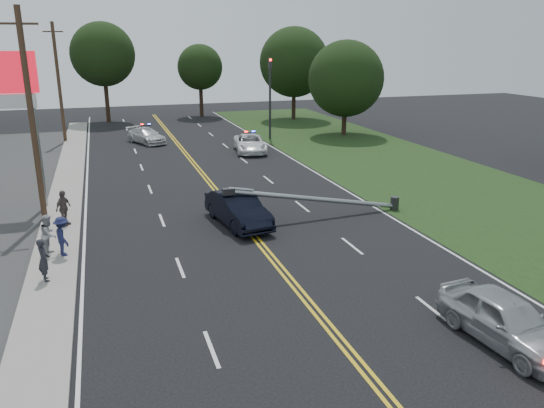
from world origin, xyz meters
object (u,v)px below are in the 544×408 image
object	(u,v)px
bystander_b	(49,234)
bystander_d	(63,208)
emergency_a	(250,143)
emergency_b	(147,136)
pylon_sign	(4,93)
bystander_a	(44,260)
waiting_sedan	(505,319)
utility_pole_mid	(31,116)
utility_pole_far	(59,83)
fallen_streetlight	(326,199)
bystander_c	(62,236)
traffic_signal	(270,92)
crashed_sedan	(238,209)

from	to	relation	value
bystander_b	bystander_d	size ratio (longest dim) A/B	0.99
emergency_a	bystander_b	distance (m)	22.60
emergency_b	bystander_d	size ratio (longest dim) A/B	2.60
pylon_sign	bystander_a	distance (m)	11.28
waiting_sedan	bystander_b	distance (m)	17.09
pylon_sign	utility_pole_mid	size ratio (longest dim) A/B	0.80
utility_pole_mid	bystander_a	distance (m)	8.93
utility_pole_far	emergency_a	bearing A→B (deg)	-32.79
fallen_streetlight	bystander_b	world-z (taller)	fallen_streetlight
bystander_d	emergency_a	bearing A→B (deg)	-8.16
utility_pole_far	bystander_c	size ratio (longest dim) A/B	6.15
bystander_d	pylon_sign	bearing A→B (deg)	66.56
fallen_streetlight	emergency_a	bearing A→B (deg)	87.28
utility_pole_mid	emergency_b	distance (m)	20.93
emergency_b	bystander_c	xyz separation A→B (m)	(-5.55, -24.85, 0.29)
traffic_signal	utility_pole_far	xyz separation A→B (m)	(-17.50, 4.00, 0.88)
traffic_signal	bystander_a	size ratio (longest dim) A/B	4.39
bystander_d	waiting_sedan	bearing A→B (deg)	-105.05
waiting_sedan	emergency_a	xyz separation A→B (m)	(0.48, 29.12, -0.06)
bystander_a	bystander_d	distance (m)	6.23
fallen_streetlight	utility_pole_far	size ratio (longest dim) A/B	0.94
fallen_streetlight	utility_pole_mid	bearing A→B (deg)	163.36
bystander_b	bystander_a	bearing A→B (deg)	-166.86
pylon_sign	utility_pole_far	world-z (taller)	utility_pole_far
bystander_a	bystander_d	xyz separation A→B (m)	(0.38, 6.22, 0.05)
bystander_c	bystander_d	distance (m)	3.88
utility_pole_far	bystander_b	bearing A→B (deg)	-88.63
traffic_signal	bystander_b	world-z (taller)	traffic_signal
bystander_b	bystander_c	bearing A→B (deg)	-107.41
pylon_sign	emergency_a	world-z (taller)	pylon_sign
waiting_sedan	bystander_d	distance (m)	19.33
traffic_signal	crashed_sedan	distance (m)	23.63
emergency_a	crashed_sedan	bearing A→B (deg)	-99.13
emergency_b	bystander_c	size ratio (longest dim) A/B	2.72
pylon_sign	emergency_b	bearing A→B (deg)	65.12
utility_pole_far	traffic_signal	bearing A→B (deg)	-12.89
traffic_signal	bystander_b	size ratio (longest dim) A/B	4.21
crashed_sedan	utility_pole_far	bearing A→B (deg)	99.69
waiting_sedan	traffic_signal	bearing A→B (deg)	77.99
emergency_a	bystander_c	bearing A→B (deg)	-116.84
pylon_sign	emergency_a	bearing A→B (deg)	35.04
bystander_b	bystander_c	xyz separation A→B (m)	(0.53, -0.31, -0.02)
emergency_b	traffic_signal	bearing A→B (deg)	-31.06
pylon_sign	bystander_a	world-z (taller)	pylon_sign
utility_pole_far	fallen_streetlight	bearing A→B (deg)	-62.76
utility_pole_far	emergency_b	distance (m)	8.50
crashed_sedan	emergency_b	size ratio (longest dim) A/B	1.08
crashed_sedan	bystander_a	xyz separation A→B (m)	(-8.28, -4.12, 0.14)
utility_pole_far	bystander_b	world-z (taller)	utility_pole_far
utility_pole_mid	emergency_a	bearing A→B (deg)	42.19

